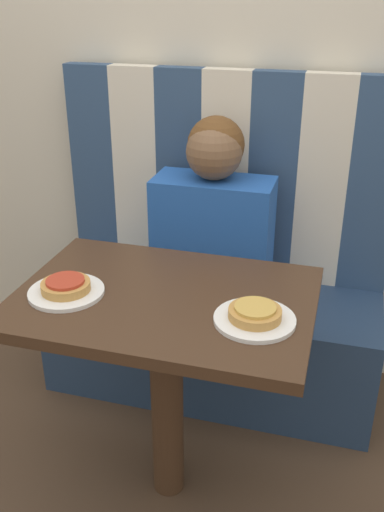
# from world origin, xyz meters

# --- Properties ---
(ground_plane) EXTENTS (12.00, 12.00, 0.00)m
(ground_plane) POSITION_xyz_m (0.00, 0.00, 0.00)
(ground_plane) COLOR #4C3828
(wall_back) EXTENTS (7.00, 0.05, 2.60)m
(wall_back) POSITION_xyz_m (0.00, 0.85, 1.30)
(wall_back) COLOR beige
(wall_back) RESTS_ON ground_plane
(booth_seat) EXTENTS (1.27, 0.46, 0.44)m
(booth_seat) POSITION_xyz_m (0.00, 0.56, 0.22)
(booth_seat) COLOR navy
(booth_seat) RESTS_ON ground_plane
(booth_backrest) EXTENTS (1.27, 0.07, 0.80)m
(booth_backrest) POSITION_xyz_m (-0.00, 0.76, 0.84)
(booth_backrest) COLOR navy
(booth_backrest) RESTS_ON booth_seat
(dining_table) EXTENTS (0.83, 0.58, 0.72)m
(dining_table) POSITION_xyz_m (0.00, 0.00, 0.60)
(dining_table) COLOR #422B1C
(dining_table) RESTS_ON ground_plane
(person) EXTENTS (0.43, 0.23, 0.67)m
(person) POSITION_xyz_m (0.00, 0.57, 0.76)
(person) COLOR #2356B2
(person) RESTS_ON booth_seat
(plate_left) EXTENTS (0.21, 0.21, 0.01)m
(plate_left) POSITION_xyz_m (-0.27, -0.07, 0.73)
(plate_left) COLOR white
(plate_left) RESTS_ON dining_table
(plate_right) EXTENTS (0.21, 0.21, 0.01)m
(plate_right) POSITION_xyz_m (0.27, -0.07, 0.73)
(plate_right) COLOR white
(plate_right) RESTS_ON dining_table
(pizza_left) EXTENTS (0.14, 0.14, 0.03)m
(pizza_left) POSITION_xyz_m (-0.27, -0.07, 0.75)
(pizza_left) COLOR #C68E47
(pizza_left) RESTS_ON plate_left
(pizza_right) EXTENTS (0.14, 0.14, 0.03)m
(pizza_right) POSITION_xyz_m (0.27, -0.07, 0.75)
(pizza_right) COLOR #C68E47
(pizza_right) RESTS_ON plate_right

